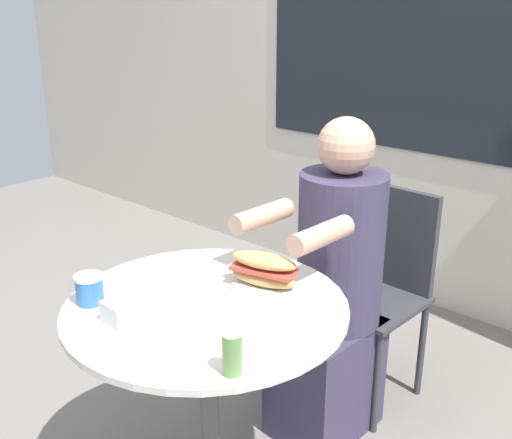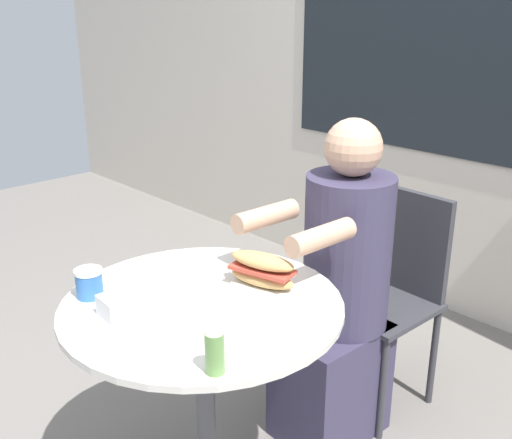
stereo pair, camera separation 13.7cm
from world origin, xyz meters
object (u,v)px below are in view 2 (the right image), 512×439
Objects in this scene: seated_diner at (339,305)px; sandwich_on_plate at (262,272)px; condiment_bottle at (215,348)px; diner_chair at (394,279)px; drink_cup at (89,283)px; cafe_table at (204,358)px.

sandwich_on_plate is (0.01, -0.39, 0.26)m from seated_diner.
diner_chair is at bearing 102.35° from condiment_bottle.
seated_diner is 5.29× the size of sandwich_on_plate.
condiment_bottle is at bearing 2.12° from drink_cup.
sandwich_on_plate reaches higher than cafe_table.
diner_chair is (0.05, 0.93, -0.03)m from cafe_table.
seated_diner is 0.47m from sandwich_on_plate.
cafe_table is at bearing 87.72° from seated_diner.
diner_chair reaches higher than sandwich_on_plate.
diner_chair is at bearing 75.18° from drink_cup.
drink_cup is at bearing -177.88° from condiment_bottle.
cafe_table is 0.59m from seated_diner.
drink_cup is 0.65× the size of condiment_bottle.
sandwich_on_plate is at bearing 122.10° from condiment_bottle.
seated_diner reaches higher than diner_chair.
seated_diner is (-0.00, -0.34, 0.01)m from diner_chair.
seated_diner is 0.89m from drink_cup.
condiment_bottle reaches higher than drink_cup.
seated_diner reaches higher than drink_cup.
condiment_bottle is (0.30, -0.20, 0.26)m from cafe_table.
seated_diner is at bearing 85.53° from cafe_table.
cafe_table is at bearing -105.28° from sandwich_on_plate.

